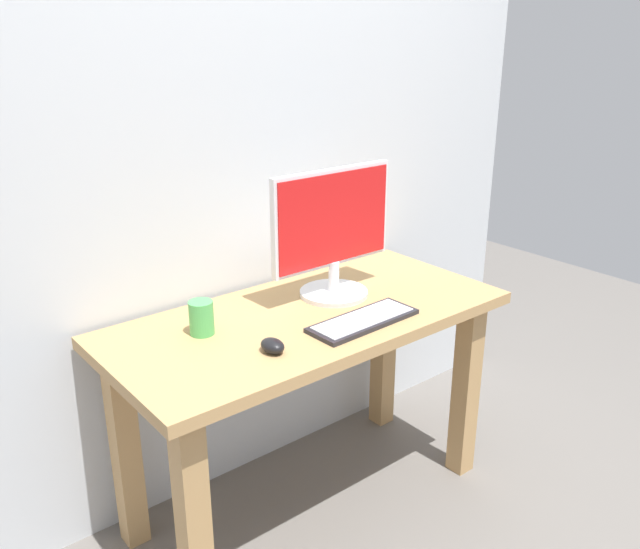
# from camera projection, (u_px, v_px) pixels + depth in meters

# --- Properties ---
(ground_plane) EXTENTS (6.00, 6.00, 0.00)m
(ground_plane) POSITION_uv_depth(u_px,v_px,m) (309.00, 500.00, 2.39)
(ground_plane) COLOR slate
(wall_back) EXTENTS (2.69, 0.04, 3.00)m
(wall_back) POSITION_uv_depth(u_px,v_px,m) (240.00, 56.00, 2.12)
(wall_back) COLOR silver
(wall_back) RESTS_ON ground_plane
(desk) EXTENTS (1.30, 0.61, 0.73)m
(desk) POSITION_uv_depth(u_px,v_px,m) (308.00, 352.00, 2.18)
(desk) COLOR tan
(desk) RESTS_ON ground_plane
(monitor) EXTENTS (0.48, 0.23, 0.43)m
(monitor) POSITION_uv_depth(u_px,v_px,m) (333.00, 231.00, 2.21)
(monitor) COLOR silver
(monitor) RESTS_ON desk
(keyboard_primary) EXTENTS (0.37, 0.15, 0.02)m
(keyboard_primary) POSITION_uv_depth(u_px,v_px,m) (363.00, 320.00, 2.06)
(keyboard_primary) COLOR #232328
(keyboard_primary) RESTS_ON desk
(mouse) EXTENTS (0.06, 0.08, 0.04)m
(mouse) POSITION_uv_depth(u_px,v_px,m) (273.00, 346.00, 1.87)
(mouse) COLOR black
(mouse) RESTS_ON desk
(coffee_mug) EXTENTS (0.07, 0.07, 0.10)m
(coffee_mug) POSITION_uv_depth(u_px,v_px,m) (201.00, 318.00, 1.97)
(coffee_mug) COLOR #4CB259
(coffee_mug) RESTS_ON desk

